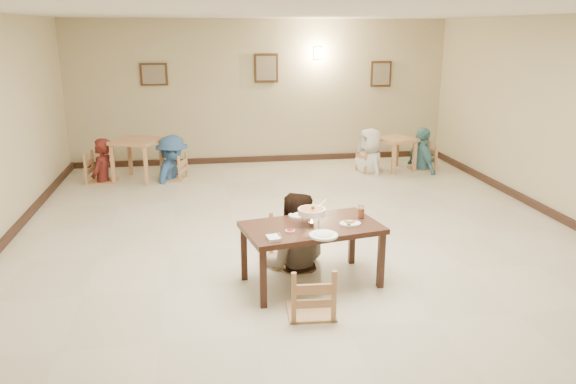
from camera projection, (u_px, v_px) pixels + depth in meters
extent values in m
plane|color=beige|center=(305.00, 244.00, 7.54)|extent=(10.00, 10.00, 0.00)
plane|color=silver|center=(307.00, 10.00, 6.70)|extent=(10.00, 10.00, 0.00)
plane|color=#C0B18D|center=(261.00, 92.00, 11.86)|extent=(10.00, 0.00, 10.00)
plane|color=#C0B18D|center=(526.00, 344.00, 2.38)|extent=(10.00, 0.00, 10.00)
cube|color=black|center=(262.00, 159.00, 12.24)|extent=(8.00, 0.06, 0.12)
cube|color=black|center=(574.00, 225.00, 8.12)|extent=(0.06, 10.00, 0.12)
cube|color=#3A2313|center=(154.00, 74.00, 11.38)|extent=(0.55, 0.03, 0.45)
cube|color=gray|center=(154.00, 74.00, 11.36)|extent=(0.45, 0.01, 0.37)
cube|color=#3A2313|center=(266.00, 68.00, 11.70)|extent=(0.50, 0.03, 0.60)
cube|color=gray|center=(266.00, 68.00, 11.68)|extent=(0.41, 0.01, 0.49)
cube|color=#3A2313|center=(381.00, 74.00, 12.12)|extent=(0.45, 0.03, 0.55)
cube|color=gray|center=(381.00, 74.00, 12.10)|extent=(0.37, 0.01, 0.45)
cube|color=#FFD88C|center=(318.00, 53.00, 11.78)|extent=(0.16, 0.05, 0.22)
cube|color=#3A1E15|center=(312.00, 228.00, 6.21)|extent=(1.62, 1.11, 0.06)
cube|color=#3A1E15|center=(263.00, 279.00, 5.76)|extent=(0.07, 0.07, 0.64)
cube|color=#3A1E15|center=(381.00, 260.00, 6.21)|extent=(0.07, 0.07, 0.64)
cube|color=#3A1E15|center=(244.00, 254.00, 6.40)|extent=(0.07, 0.07, 0.64)
cube|color=#3A1E15|center=(352.00, 239.00, 6.86)|extent=(0.07, 0.07, 0.64)
cube|color=tan|center=(290.00, 224.00, 6.87)|extent=(0.50, 0.50, 0.05)
cube|color=tan|center=(311.00, 270.00, 5.61)|extent=(0.48, 0.48, 0.05)
imported|color=gray|center=(294.00, 193.00, 6.66)|extent=(0.98, 0.81, 1.83)
torus|color=silver|center=(312.00, 215.00, 6.16)|extent=(0.24, 0.24, 0.01)
cylinder|color=silver|center=(312.00, 224.00, 6.19)|extent=(0.06, 0.06, 0.04)
cone|color=#FFA526|center=(312.00, 220.00, 6.18)|extent=(0.04, 0.04, 0.05)
cylinder|color=white|center=(312.00, 212.00, 6.15)|extent=(0.30, 0.30, 0.07)
cylinder|color=#A74B22|center=(312.00, 209.00, 6.14)|extent=(0.26, 0.26, 0.02)
sphere|color=#2D7223|center=(313.00, 208.00, 6.13)|extent=(0.04, 0.04, 0.04)
cylinder|color=silver|center=(321.00, 204.00, 6.21)|extent=(0.14, 0.09, 0.10)
cylinder|color=silver|center=(319.00, 218.00, 6.24)|extent=(0.01, 0.01, 0.14)
cylinder|color=silver|center=(302.00, 219.00, 6.21)|extent=(0.01, 0.01, 0.14)
cylinder|color=silver|center=(314.00, 223.00, 6.07)|extent=(0.01, 0.01, 0.14)
cylinder|color=white|center=(301.00, 215.00, 6.49)|extent=(0.29, 0.29, 0.02)
ellipsoid|color=white|center=(301.00, 215.00, 6.49)|extent=(0.19, 0.16, 0.07)
cylinder|color=white|center=(323.00, 235.00, 5.86)|extent=(0.30, 0.30, 0.02)
ellipsoid|color=white|center=(324.00, 235.00, 5.86)|extent=(0.20, 0.17, 0.07)
cylinder|color=white|center=(350.00, 224.00, 6.22)|extent=(0.24, 0.24, 0.02)
sphere|color=#2D7223|center=(349.00, 224.00, 6.14)|extent=(0.04, 0.04, 0.04)
cylinder|color=white|center=(290.00, 231.00, 6.00)|extent=(0.10, 0.10, 0.02)
cylinder|color=#A7010E|center=(290.00, 230.00, 6.00)|extent=(0.08, 0.08, 0.01)
cube|color=white|center=(273.00, 238.00, 5.78)|extent=(0.14, 0.18, 0.03)
cube|color=silver|center=(277.00, 235.00, 5.86)|extent=(0.03, 0.17, 0.01)
cube|color=silver|center=(280.00, 235.00, 5.87)|extent=(0.03, 0.17, 0.01)
cylinder|color=white|center=(361.00, 212.00, 6.42)|extent=(0.07, 0.07, 0.15)
cylinder|color=#C54F13|center=(361.00, 213.00, 6.43)|extent=(0.06, 0.06, 0.11)
cube|color=tan|center=(136.00, 141.00, 10.55)|extent=(1.02, 1.02, 0.06)
cube|color=tan|center=(113.00, 164.00, 10.42)|extent=(0.07, 0.07, 0.73)
cube|color=tan|center=(146.00, 166.00, 10.28)|extent=(0.07, 0.07, 0.73)
cube|color=tan|center=(130.00, 157.00, 11.05)|extent=(0.07, 0.07, 0.73)
cube|color=tan|center=(162.00, 158.00, 10.91)|extent=(0.07, 0.07, 0.73)
cube|color=tan|center=(396.00, 139.00, 11.35)|extent=(0.86, 0.86, 0.06)
cube|color=tan|center=(394.00, 160.00, 11.09)|extent=(0.07, 0.07, 0.61)
cube|color=tan|center=(415.00, 157.00, 11.35)|extent=(0.07, 0.07, 0.61)
cube|color=tan|center=(376.00, 154.00, 11.54)|extent=(0.07, 0.07, 0.61)
cube|color=tan|center=(397.00, 152.00, 11.80)|extent=(0.07, 0.07, 0.61)
cube|color=tan|center=(101.00, 156.00, 10.46)|extent=(0.51, 0.51, 0.06)
cube|color=tan|center=(172.00, 157.00, 10.70)|extent=(0.44, 0.44, 0.05)
cube|color=tan|center=(370.00, 152.00, 11.31)|extent=(0.42, 0.42, 0.05)
cube|color=tan|center=(423.00, 147.00, 11.44)|extent=(0.48, 0.48, 0.05)
imported|color=#541916|center=(99.00, 138.00, 10.36)|extent=(0.56, 0.70, 1.68)
imported|color=#376093|center=(171.00, 135.00, 10.58)|extent=(0.98, 1.26, 1.72)
imported|color=silver|center=(371.00, 128.00, 11.18)|extent=(0.73, 0.96, 1.76)
imported|color=teal|center=(424.00, 128.00, 11.33)|extent=(0.56, 1.07, 1.74)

